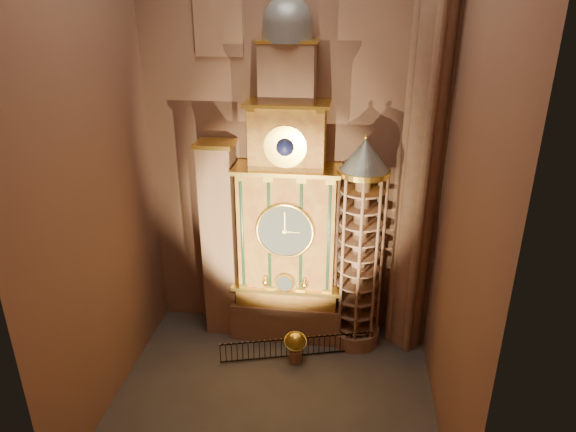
# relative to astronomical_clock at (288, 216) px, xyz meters

# --- Properties ---
(floor) EXTENTS (14.00, 14.00, 0.00)m
(floor) POSITION_rel_astronomical_clock_xyz_m (0.00, -4.96, -6.68)
(floor) COLOR #383330
(floor) RESTS_ON ground
(wall_back) EXTENTS (22.00, 0.00, 22.00)m
(wall_back) POSITION_rel_astronomical_clock_xyz_m (0.00, 1.04, 4.32)
(wall_back) COLOR brown
(wall_back) RESTS_ON floor
(wall_left) EXTENTS (0.00, 22.00, 22.00)m
(wall_left) POSITION_rel_astronomical_clock_xyz_m (-7.00, -4.96, 4.32)
(wall_left) COLOR brown
(wall_left) RESTS_ON floor
(wall_right) EXTENTS (0.00, 22.00, 22.00)m
(wall_right) POSITION_rel_astronomical_clock_xyz_m (7.00, -4.96, 4.32)
(wall_right) COLOR brown
(wall_right) RESTS_ON floor
(astronomical_clock) EXTENTS (5.60, 2.41, 16.70)m
(astronomical_clock) POSITION_rel_astronomical_clock_xyz_m (0.00, 0.00, 0.00)
(astronomical_clock) COLOR #8C634C
(astronomical_clock) RESTS_ON floor
(portrait_tower) EXTENTS (1.80, 1.60, 10.20)m
(portrait_tower) POSITION_rel_astronomical_clock_xyz_m (-3.40, 0.02, -1.53)
(portrait_tower) COLOR #8C634C
(portrait_tower) RESTS_ON floor
(stair_turret) EXTENTS (2.50, 2.50, 10.80)m
(stair_turret) POSITION_rel_astronomical_clock_xyz_m (3.50, -0.26, -1.41)
(stair_turret) COLOR #8C634C
(stair_turret) RESTS_ON floor
(gothic_pier) EXTENTS (2.04, 2.04, 22.00)m
(gothic_pier) POSITION_rel_astronomical_clock_xyz_m (6.10, 0.04, 4.32)
(gothic_pier) COLOR #8C634C
(gothic_pier) RESTS_ON floor
(celestial_globe) EXTENTS (1.34, 1.29, 1.61)m
(celestial_globe) POSITION_rel_astronomical_clock_xyz_m (0.68, -2.36, -5.71)
(celestial_globe) COLOR #8C634C
(celestial_globe) RESTS_ON floor
(iron_railing) EXTENTS (7.26, 2.00, 1.06)m
(iron_railing) POSITION_rel_astronomical_clock_xyz_m (0.75, -2.04, -6.10)
(iron_railing) COLOR black
(iron_railing) RESTS_ON floor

